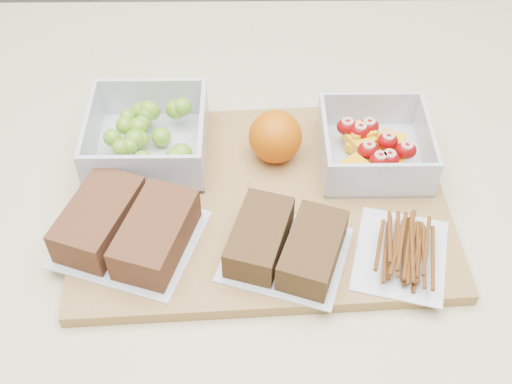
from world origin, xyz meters
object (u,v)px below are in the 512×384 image
cutting_board (261,200)px  fruit_container (374,148)px  grape_container (149,135)px  orange (275,137)px  pretzel_bag (402,248)px  sandwich_bag_center (286,244)px  sandwich_bag_left (128,227)px

cutting_board → fruit_container: bearing=19.6°
grape_container → orange: orange is taller
orange → pretzel_bag: (0.13, -0.15, -0.02)m
grape_container → sandwich_bag_center: (0.16, -0.16, -0.01)m
grape_container → fruit_container: size_ratio=1.10×
fruit_container → sandwich_bag_left: bearing=-156.9°
orange → sandwich_bag_center: size_ratio=0.42×
sandwich_bag_left → sandwich_bag_center: sandwich_bag_left is taller
orange → sandwich_bag_left: bearing=-141.7°
sandwich_bag_center → pretzel_bag: size_ratio=1.14×
fruit_container → grape_container: bearing=175.9°
cutting_board → pretzel_bag: bearing=-33.7°
fruit_container → sandwich_bag_center: bearing=-128.1°
cutting_board → orange: 0.08m
cutting_board → fruit_container: size_ratio=3.34×
pretzel_bag → fruit_container: bearing=94.7°
cutting_board → grape_container: bearing=147.5°
orange → cutting_board: bearing=-105.2°
pretzel_bag → cutting_board: bearing=149.3°
grape_container → orange: (0.15, -0.01, 0.01)m
cutting_board → orange: (0.02, 0.06, 0.04)m
cutting_board → fruit_container: (0.13, 0.06, 0.03)m
cutting_board → sandwich_bag_center: (0.02, -0.08, 0.03)m
orange → pretzel_bag: bearing=-49.6°
sandwich_bag_center → pretzel_bag: bearing=-1.1°
sandwich_bag_left → orange: bearing=38.3°
cutting_board → grape_container: 0.16m
fruit_container → orange: bearing=176.0°
pretzel_bag → sandwich_bag_center: bearing=178.9°
orange → sandwich_bag_left: 0.20m
cutting_board → grape_container: grape_container is taller
sandwich_bag_center → grape_container: bearing=134.5°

